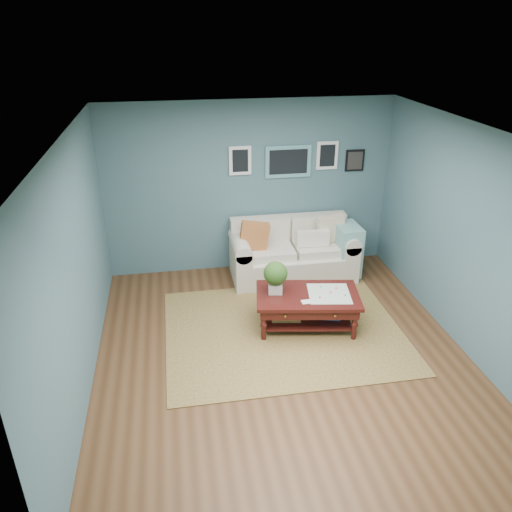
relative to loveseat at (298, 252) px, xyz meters
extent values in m
plane|color=brown|center=(-0.69, -2.03, -0.41)|extent=(5.00, 5.00, 0.00)
plane|color=white|center=(-0.69, -2.03, 2.29)|extent=(5.00, 5.00, 0.00)
cube|color=#43646B|center=(-0.69, 0.47, 0.94)|extent=(4.50, 0.02, 2.70)
cube|color=#43646B|center=(-0.69, -4.53, 0.94)|extent=(4.50, 0.02, 2.70)
cube|color=#43646B|center=(-2.94, -2.03, 0.94)|extent=(0.02, 5.00, 2.70)
cube|color=#43646B|center=(1.56, -2.03, 0.94)|extent=(0.02, 5.00, 2.70)
cube|color=#5E989E|center=(-0.09, 0.45, 1.34)|extent=(0.72, 0.03, 0.50)
cube|color=black|center=(-0.09, 0.43, 1.34)|extent=(0.60, 0.01, 0.38)
cube|color=white|center=(-0.84, 0.45, 1.39)|extent=(0.34, 0.03, 0.44)
cube|color=white|center=(0.53, 0.45, 1.41)|extent=(0.34, 0.03, 0.44)
cube|color=black|center=(0.99, 0.45, 1.31)|extent=(0.30, 0.03, 0.34)
cube|color=brown|center=(-0.57, -1.52, -0.41)|extent=(3.09, 2.47, 0.01)
cube|color=beige|center=(-0.09, -0.04, -0.20)|extent=(1.43, 0.89, 0.42)
cube|color=beige|center=(-0.09, 0.31, 0.25)|extent=(1.88, 0.22, 0.48)
cube|color=beige|center=(-0.92, -0.04, -0.10)|extent=(0.24, 0.89, 0.63)
cube|color=beige|center=(0.75, -0.04, -0.10)|extent=(0.24, 0.89, 0.63)
cylinder|color=beige|center=(-0.92, -0.04, 0.21)|extent=(0.26, 0.89, 0.26)
cylinder|color=beige|center=(0.75, -0.04, 0.21)|extent=(0.26, 0.89, 0.26)
cube|color=beige|center=(-0.47, -0.10, 0.08)|extent=(0.73, 0.56, 0.13)
cube|color=beige|center=(0.30, -0.10, 0.08)|extent=(0.73, 0.56, 0.13)
cube|color=beige|center=(-0.47, 0.19, 0.32)|extent=(0.73, 0.12, 0.36)
cube|color=beige|center=(0.30, 0.19, 0.32)|extent=(0.73, 0.12, 0.36)
cube|color=orange|center=(-0.71, -0.09, 0.36)|extent=(0.49, 0.17, 0.48)
cube|color=#F4E5CB|center=(0.52, -0.02, 0.36)|extent=(0.48, 0.18, 0.47)
cube|color=#F0E2CF|center=(0.20, -0.14, 0.27)|extent=(0.50, 0.12, 0.24)
cube|color=#84C2BA|center=(0.75, -0.16, 0.05)|extent=(0.34, 0.55, 0.81)
cube|color=#380F0D|center=(-0.24, -1.48, 0.07)|extent=(1.45, 0.99, 0.04)
cube|color=#380F0D|center=(-0.24, -1.48, -0.02)|extent=(1.35, 0.89, 0.13)
cube|color=#380F0D|center=(-0.24, -1.48, -0.29)|extent=(1.22, 0.76, 0.03)
sphere|color=gold|center=(-0.61, -1.78, -0.02)|extent=(0.03, 0.03, 0.03)
sphere|color=gold|center=(0.01, -1.88, -0.02)|extent=(0.03, 0.03, 0.03)
cylinder|color=#380F0D|center=(-0.86, -1.68, -0.18)|extent=(0.07, 0.07, 0.46)
cylinder|color=#380F0D|center=(0.28, -1.87, -0.18)|extent=(0.07, 0.07, 0.46)
cylinder|color=#380F0D|center=(-0.76, -1.08, -0.18)|extent=(0.07, 0.07, 0.46)
cylinder|color=#380F0D|center=(0.38, -1.27, -0.18)|extent=(0.07, 0.07, 0.46)
cube|color=beige|center=(-0.65, -1.35, 0.16)|extent=(0.21, 0.21, 0.13)
sphere|color=#264D15|center=(-0.65, -1.35, 0.37)|extent=(0.31, 0.31, 0.31)
cube|color=white|center=(0.04, -1.52, 0.09)|extent=(0.62, 0.62, 0.01)
cube|color=#B27946|center=(-0.51, -1.43, -0.16)|extent=(0.42, 0.33, 0.22)
cube|color=#245390|center=(0.07, -1.50, -0.21)|extent=(0.30, 0.24, 0.12)
camera|label=1|loc=(-1.87, -6.92, 3.36)|focal=35.00mm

